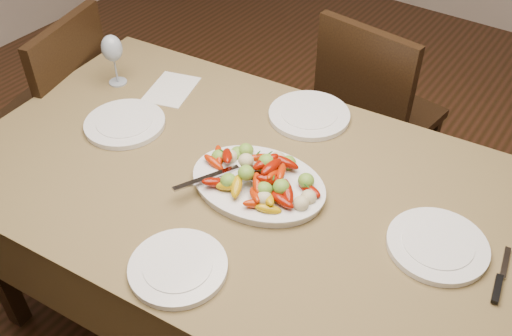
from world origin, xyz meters
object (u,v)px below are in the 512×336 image
Objects in this scene: chair_far at (380,114)px; plate_far at (309,115)px; chair_left at (47,118)px; plate_left at (125,124)px; plate_near at (178,268)px; serving_platter at (258,185)px; dining_table at (256,265)px; plate_right at (437,245)px; wine_glass at (114,59)px.

chair_far reaches higher than plate_far.
plate_left is at bearing 67.05° from chair_left.
serving_platter is at bearing 91.42° from plate_near.
chair_far and chair_left have the same top height.
serving_platter is 1.44× the size of plate_far.
chair_far is at bearing 112.04° from chair_left.
dining_table is at bearing 93.91° from plate_near.
plate_right is at bearing 9.26° from serving_platter.
wine_glass reaches higher than plate_near.
serving_platter is 0.54m from plate_left.
chair_far is 1.00× the size of chair_left.
serving_platter is at bearing 0.78° from plate_left.
chair_left is 0.69m from plate_left.
chair_far is at bearing 45.79° from wine_glass.
serving_platter reaches higher than plate_left.
wine_glass is (-0.21, 0.18, 0.09)m from plate_left.
wine_glass reaches higher than plate_far.
plate_left reaches higher than dining_table.
chair_far is at bearing 89.68° from dining_table.
plate_far is (-0.05, 0.38, 0.39)m from dining_table.
dining_table is at bearing -172.33° from plate_right.
chair_far reaches higher than dining_table.
chair_left is 3.53× the size of plate_left.
plate_left is 0.62m from plate_far.
plate_right is at bearing -27.84° from plate_far.
plate_far is at bearing 152.16° from plate_right.
chair_left is at bearing 176.37° from dining_table.
serving_platter is 0.78m from wine_glass.
plate_left is at bearing -140.20° from plate_far.
plate_left is at bearing -175.04° from plate_right.
plate_left is (-0.54, -0.01, -0.00)m from serving_platter.
plate_right and plate_far have the same top height.
dining_table is at bearing -11.92° from wine_glass.
plate_far is 1.35× the size of wine_glass.
plate_near reaches higher than dining_table.
serving_platter is 1.50× the size of plate_right.
plate_near is at bearing 54.40° from chair_left.
plate_near is at bearing -86.09° from dining_table.
chair_far is (0.01, 0.92, 0.10)m from dining_table.
chair_far is at bearing 60.58° from plate_left.
plate_near is (0.02, -1.30, 0.29)m from chair_far.
chair_left reaches higher than plate_far.
chair_left is 3.57× the size of plate_right.
wine_glass is (-0.75, 0.17, 0.09)m from serving_platter.
wine_glass is at bearing -162.12° from plate_far.
plate_left and plate_right have the same top height.
plate_far is (-0.58, 0.31, 0.00)m from plate_right.
chair_far is 1.12m from plate_left.
chair_left reaches higher than plate_left.
plate_far is (-0.06, 0.39, -0.00)m from serving_platter.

